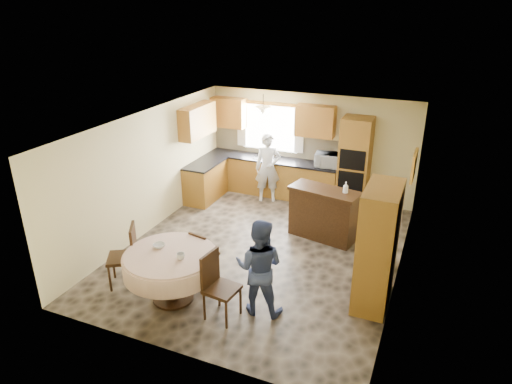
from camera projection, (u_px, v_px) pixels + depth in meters
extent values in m
cube|color=#71604F|center=(262.00, 251.00, 8.79)|extent=(5.00, 6.00, 0.01)
cube|color=white|center=(263.00, 124.00, 7.82)|extent=(5.00, 6.00, 0.01)
cube|color=beige|center=(310.00, 146.00, 10.85)|extent=(5.00, 0.02, 2.50)
cube|color=beige|center=(173.00, 276.00, 5.76)|extent=(5.00, 0.02, 2.50)
cube|color=beige|center=(148.00, 172.00, 9.20)|extent=(0.02, 6.00, 2.50)
cube|color=beige|center=(404.00, 214.00, 7.41)|extent=(0.02, 6.00, 2.50)
cube|color=white|center=(270.00, 128.00, 11.06)|extent=(1.40, 0.03, 1.10)
cube|color=white|center=(241.00, 123.00, 11.26)|extent=(0.22, 0.02, 1.15)
cube|color=white|center=(299.00, 129.00, 10.73)|extent=(0.22, 0.02, 1.15)
cube|color=#B07C2F|center=(271.00, 177.00, 11.22)|extent=(3.30, 0.60, 0.88)
cube|color=black|center=(272.00, 159.00, 11.04)|extent=(3.30, 0.64, 0.04)
cube|color=#B07C2F|center=(206.00, 182.00, 10.94)|extent=(0.60, 1.20, 0.88)
cube|color=black|center=(205.00, 163.00, 10.76)|extent=(0.64, 1.20, 0.04)
cube|color=#C5B68B|center=(276.00, 145.00, 11.17)|extent=(3.30, 0.02, 0.55)
cube|color=gold|center=(229.00, 112.00, 11.19)|extent=(0.85, 0.33, 0.72)
cube|color=gold|center=(315.00, 121.00, 10.40)|extent=(0.90, 0.33, 0.72)
cube|color=gold|center=(198.00, 121.00, 10.41)|extent=(0.33, 1.20, 0.72)
cube|color=#B07C2F|center=(355.00, 164.00, 10.25)|extent=(0.66, 0.62, 2.12)
cube|color=black|center=(352.00, 160.00, 9.91)|extent=(0.56, 0.01, 0.45)
cube|color=black|center=(350.00, 181.00, 10.10)|extent=(0.56, 0.01, 0.45)
cone|color=beige|center=(263.00, 111.00, 10.45)|extent=(0.36, 0.36, 0.18)
cube|color=#3E2511|center=(323.00, 215.00, 9.12)|extent=(1.46, 0.83, 0.98)
cube|color=black|center=(382.00, 253.00, 8.18)|extent=(0.42, 0.32, 0.54)
cube|color=#B07C2F|center=(378.00, 247.00, 6.96)|extent=(0.52, 1.03, 1.97)
cylinder|color=#3E2511|center=(172.00, 278.00, 7.24)|extent=(0.22, 0.22, 0.78)
cylinder|color=#3E2511|center=(173.00, 297.00, 7.38)|extent=(0.65, 0.65, 0.04)
cylinder|color=beige|center=(170.00, 255.00, 7.07)|extent=(1.41, 1.41, 0.05)
cylinder|color=beige|center=(171.00, 263.00, 7.13)|extent=(1.47, 1.47, 0.30)
cube|color=#3E2511|center=(122.00, 258.00, 7.59)|extent=(0.64, 0.64, 0.06)
cube|color=#3E2511|center=(133.00, 241.00, 7.50)|extent=(0.26, 0.41, 0.56)
cylinder|color=#3E2511|center=(107.00, 275.00, 7.60)|extent=(0.04, 0.04, 0.48)
cylinder|color=#3E2511|center=(126.00, 280.00, 7.45)|extent=(0.04, 0.04, 0.48)
cylinder|color=#3E2511|center=(122.00, 263.00, 7.94)|extent=(0.04, 0.04, 0.48)
cylinder|color=#3E2511|center=(141.00, 268.00, 7.79)|extent=(0.04, 0.04, 0.48)
cube|color=#3E2511|center=(205.00, 255.00, 7.86)|extent=(0.44, 0.44, 0.05)
cube|color=#3E2511|center=(198.00, 247.00, 7.64)|extent=(0.36, 0.10, 0.45)
cylinder|color=#3E2511|center=(193.00, 268.00, 7.87)|extent=(0.03, 0.03, 0.39)
cylinder|color=#3E2511|center=(209.00, 272.00, 7.75)|extent=(0.03, 0.03, 0.39)
cylinder|color=#3E2511|center=(202.00, 259.00, 8.14)|extent=(0.03, 0.03, 0.39)
cylinder|color=#3E2511|center=(218.00, 263.00, 8.03)|extent=(0.03, 0.03, 0.39)
cube|color=#3E2511|center=(222.00, 289.00, 6.79)|extent=(0.51, 0.51, 0.05)
cube|color=#3E2511|center=(210.00, 269.00, 6.77)|extent=(0.10, 0.44, 0.55)
cylinder|color=#3E2511|center=(205.00, 308.00, 6.79)|extent=(0.04, 0.04, 0.47)
cylinder|color=#3E2511|center=(229.00, 314.00, 6.65)|extent=(0.04, 0.04, 0.47)
cylinder|color=#3E2511|center=(217.00, 293.00, 7.12)|extent=(0.04, 0.04, 0.47)
cylinder|color=#3E2511|center=(240.00, 299.00, 6.98)|extent=(0.04, 0.04, 0.47)
cube|color=gold|center=(414.00, 166.00, 8.52)|extent=(0.05, 0.64, 0.53)
cube|color=silver|center=(412.00, 166.00, 8.53)|extent=(0.01, 0.53, 0.42)
imported|color=silver|center=(328.00, 160.00, 10.42)|extent=(0.62, 0.46, 0.32)
imported|color=silver|center=(268.00, 168.00, 10.71)|extent=(0.70, 0.59, 1.64)
imported|color=navy|center=(259.00, 267.00, 6.82)|extent=(0.83, 0.69, 1.56)
imported|color=#B2B2B2|center=(314.00, 190.00, 9.00)|extent=(0.21, 0.21, 0.05)
imported|color=silver|center=(346.00, 189.00, 8.73)|extent=(0.12, 0.12, 0.28)
imported|color=#B2B2B2|center=(181.00, 256.00, 6.88)|extent=(0.13, 0.13, 0.10)
imported|color=#B2B2B2|center=(159.00, 246.00, 7.22)|extent=(0.24, 0.24, 0.06)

